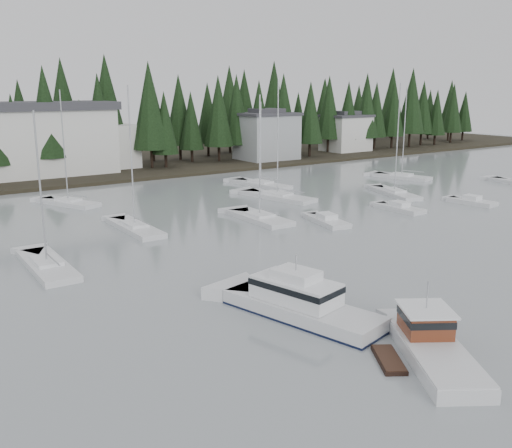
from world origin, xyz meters
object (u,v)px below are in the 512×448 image
(sailboat_2, at_px, (261,186))
(sailboat_6, at_px, (47,268))
(harbor_inn, at_px, (43,139))
(sailboat_11, at_px, (68,204))
(sailboat_0, at_px, (277,198))
(cabin_cruiser_center, at_px, (300,306))
(runabout_1, at_px, (327,222))
(lobster_boat_brown, at_px, (431,349))
(sailboat_9, at_px, (394,194))
(sailboat_10, at_px, (135,229))
(house_east_b, at_px, (346,132))
(house_east_a, at_px, (267,135))
(sailboat_4, at_px, (402,178))
(runabout_4, at_px, (399,209))
(runabout_2, at_px, (472,203))
(sailboat_3, at_px, (260,219))

(sailboat_2, bearing_deg, sailboat_6, 113.31)
(harbor_inn, xyz_separation_m, sailboat_11, (-3.88, -23.40, -5.69))
(sailboat_0, xyz_separation_m, sailboat_2, (3.64, 8.68, -0.02))
(cabin_cruiser_center, height_order, runabout_1, cabin_cruiser_center)
(lobster_boat_brown, relative_size, sailboat_9, 0.59)
(sailboat_10, distance_m, runabout_1, 19.17)
(house_east_b, height_order, sailboat_9, sailboat_9)
(house_east_a, xyz_separation_m, runabout_1, (-24.21, -43.60, -4.77))
(sailboat_0, relative_size, sailboat_11, 1.09)
(sailboat_11, bearing_deg, sailboat_4, -123.76)
(sailboat_2, distance_m, runabout_4, 22.56)
(runabout_2, distance_m, runabout_4, 10.27)
(harbor_inn, xyz_separation_m, sailboat_6, (-12.80, -46.92, -5.71))
(cabin_cruiser_center, distance_m, sailboat_6, 20.79)
(sailboat_2, xyz_separation_m, sailboat_6, (-35.17, -21.25, 0.01))
(harbor_inn, relative_size, lobster_boat_brown, 3.42)
(runabout_4, bearing_deg, runabout_1, 90.21)
(sailboat_0, distance_m, sailboat_4, 25.36)
(sailboat_0, xyz_separation_m, runabout_1, (-3.98, -13.58, 0.06))
(lobster_boat_brown, relative_size, runabout_4, 1.44)
(lobster_boat_brown, distance_m, runabout_2, 43.05)
(harbor_inn, distance_m, sailboat_6, 48.97)
(lobster_boat_brown, height_order, sailboat_4, sailboat_4)
(house_east_a, xyz_separation_m, runabout_2, (-3.37, -46.04, -4.77))
(house_east_b, bearing_deg, sailboat_0, -142.83)
(lobster_boat_brown, xyz_separation_m, sailboat_4, (44.90, 40.88, -0.40))
(lobster_boat_brown, bearing_deg, sailboat_6, 57.00)
(sailboat_3, bearing_deg, runabout_4, -106.28)
(house_east_a, height_order, harbor_inn, harbor_inn)
(house_east_b, bearing_deg, sailboat_10, -149.67)
(sailboat_3, relative_size, sailboat_11, 0.96)
(harbor_inn, relative_size, sailboat_10, 2.07)
(harbor_inn, height_order, runabout_4, harbor_inn)
(house_east_a, distance_m, runabout_2, 46.41)
(sailboat_6, bearing_deg, cabin_cruiser_center, -150.33)
(house_east_b, relative_size, cabin_cruiser_center, 0.89)
(sailboat_2, distance_m, sailboat_6, 41.09)
(sailboat_3, relative_size, runabout_2, 2.30)
(house_east_b, height_order, sailboat_10, sailboat_10)
(lobster_boat_brown, bearing_deg, house_east_a, 2.59)
(sailboat_0, bearing_deg, sailboat_2, -34.03)
(sailboat_4, bearing_deg, lobster_boat_brown, 117.57)
(cabin_cruiser_center, bearing_deg, sailboat_4, -68.30)
(harbor_inn, bearing_deg, runabout_1, -72.90)
(sailboat_6, relative_size, sailboat_10, 0.87)
(house_east_a, distance_m, sailboat_2, 27.46)
(house_east_a, distance_m, sailboat_3, 48.50)
(house_east_a, distance_m, runabout_4, 45.91)
(sailboat_0, relative_size, sailboat_10, 1.06)
(sailboat_6, bearing_deg, house_east_b, -57.52)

